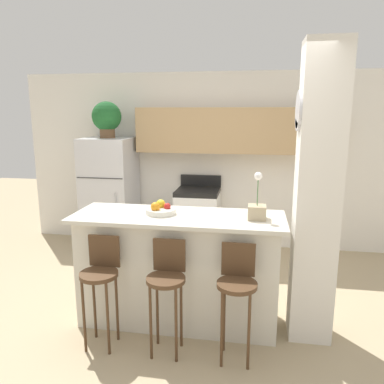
% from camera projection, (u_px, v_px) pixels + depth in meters
% --- Properties ---
extents(ground_plane, '(14.00, 14.00, 0.00)m').
position_uv_depth(ground_plane, '(179.00, 320.00, 3.65)').
color(ground_plane, tan).
extents(wall_back, '(5.60, 0.38, 2.55)m').
position_uv_depth(wall_back, '(216.00, 149.00, 5.43)').
color(wall_back, white).
rests_on(wall_back, ground_plane).
extents(pillar_right, '(0.38, 0.33, 2.55)m').
position_uv_depth(pillar_right, '(317.00, 197.00, 3.15)').
color(pillar_right, white).
rests_on(pillar_right, ground_plane).
extents(counter_bar, '(1.95, 0.68, 1.06)m').
position_uv_depth(counter_bar, '(178.00, 269.00, 3.54)').
color(counter_bar, silver).
rests_on(counter_bar, ground_plane).
extents(refrigerator, '(0.69, 0.73, 1.63)m').
position_uv_depth(refrigerator, '(110.00, 194.00, 5.48)').
color(refrigerator, silver).
rests_on(refrigerator, ground_plane).
extents(stove_range, '(0.60, 0.62, 1.07)m').
position_uv_depth(stove_range, '(198.00, 220.00, 5.41)').
color(stove_range, white).
rests_on(stove_range, ground_plane).
extents(bar_stool_left, '(0.32, 0.32, 0.96)m').
position_uv_depth(bar_stool_left, '(101.00, 276.00, 3.16)').
color(bar_stool_left, '#4C331E').
rests_on(bar_stool_left, ground_plane).
extents(bar_stool_mid, '(0.32, 0.32, 0.96)m').
position_uv_depth(bar_stool_mid, '(167.00, 281.00, 3.07)').
color(bar_stool_mid, '#4C331E').
rests_on(bar_stool_mid, ground_plane).
extents(bar_stool_right, '(0.32, 0.32, 0.96)m').
position_uv_depth(bar_stool_right, '(237.00, 286.00, 2.97)').
color(bar_stool_right, '#4C331E').
rests_on(bar_stool_right, ground_plane).
extents(potted_plant_on_fridge, '(0.41, 0.41, 0.51)m').
position_uv_depth(potted_plant_on_fridge, '(107.00, 118.00, 5.25)').
color(potted_plant_on_fridge, brown).
rests_on(potted_plant_on_fridge, refrigerator).
extents(orchid_vase, '(0.16, 0.16, 0.42)m').
position_uv_depth(orchid_vase, '(257.00, 209.00, 3.28)').
color(orchid_vase, tan).
rests_on(orchid_vase, counter_bar).
extents(fruit_bowl, '(0.28, 0.28, 0.12)m').
position_uv_depth(fruit_bowl, '(160.00, 210.00, 3.47)').
color(fruit_bowl, silver).
rests_on(fruit_bowl, counter_bar).
extents(trash_bin, '(0.28, 0.28, 0.38)m').
position_uv_depth(trash_bin, '(144.00, 242.00, 5.28)').
color(trash_bin, '#59595B').
rests_on(trash_bin, ground_plane).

